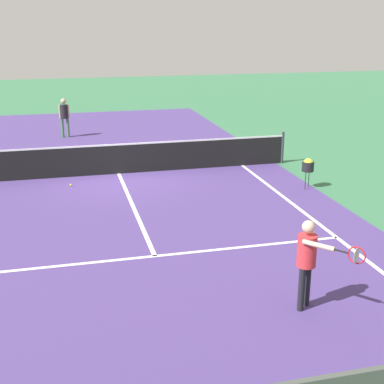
{
  "coord_description": "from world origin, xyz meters",
  "views": [
    {
      "loc": [
        -1.71,
        -16.39,
        4.63
      ],
      "look_at": [
        1.03,
        -5.42,
        1.0
      ],
      "focal_mm": 50.4,
      "sensor_mm": 36.0,
      "label": 1
    }
  ],
  "objects_px": {
    "player_far": "(64,114)",
    "net": "(118,159)",
    "tennis_ball_near_net": "(71,185)",
    "ball_hopper": "(308,165)",
    "player_near": "(308,255)"
  },
  "relations": [
    {
      "from": "net",
      "to": "player_near",
      "type": "relative_size",
      "value": 7.12
    },
    {
      "from": "player_far",
      "to": "net",
      "type": "bearing_deg",
      "value": -76.35
    },
    {
      "from": "player_near",
      "to": "tennis_ball_near_net",
      "type": "relative_size",
      "value": 23.67
    },
    {
      "from": "player_near",
      "to": "player_far",
      "type": "distance_m",
      "value": 15.53
    },
    {
      "from": "player_far",
      "to": "ball_hopper",
      "type": "xyz_separation_m",
      "value": [
        6.56,
        -8.88,
        -0.29
      ]
    },
    {
      "from": "net",
      "to": "ball_hopper",
      "type": "distance_m",
      "value": 5.82
    },
    {
      "from": "player_far",
      "to": "player_near",
      "type": "bearing_deg",
      "value": -76.8
    },
    {
      "from": "net",
      "to": "tennis_ball_near_net",
      "type": "bearing_deg",
      "value": -146.54
    },
    {
      "from": "player_near",
      "to": "ball_hopper",
      "type": "xyz_separation_m",
      "value": [
        3.01,
        6.24,
        -0.29
      ]
    },
    {
      "from": "player_far",
      "to": "ball_hopper",
      "type": "relative_size",
      "value": 1.82
    },
    {
      "from": "tennis_ball_near_net",
      "to": "ball_hopper",
      "type": "bearing_deg",
      "value": -15.45
    },
    {
      "from": "player_near",
      "to": "ball_hopper",
      "type": "relative_size",
      "value": 1.79
    },
    {
      "from": "ball_hopper",
      "to": "tennis_ball_near_net",
      "type": "xyz_separation_m",
      "value": [
        -6.59,
        1.82,
        -0.64
      ]
    },
    {
      "from": "player_near",
      "to": "ball_hopper",
      "type": "distance_m",
      "value": 6.93
    },
    {
      "from": "net",
      "to": "tennis_ball_near_net",
      "type": "xyz_separation_m",
      "value": [
        -1.51,
        -1.0,
        -0.46
      ]
    }
  ]
}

